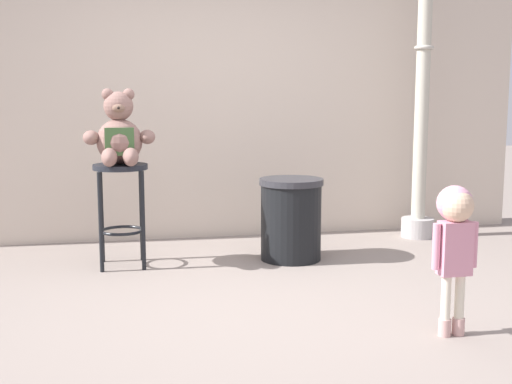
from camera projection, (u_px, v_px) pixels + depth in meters
name	position (u px, v px, depth m)	size (l,w,h in m)	color
ground_plane	(253.00, 305.00, 4.14)	(24.00, 24.00, 0.00)	gray
building_wall	(205.00, 75.00, 6.09)	(6.12, 0.30, 3.01)	beige
bar_stool_with_teddy	(121.00, 193.00, 5.03)	(0.42, 0.42, 0.80)	black
teddy_bear	(119.00, 137.00, 4.94)	(0.54, 0.48, 0.57)	#85625A
child_walking	(455.00, 228.00, 3.54)	(0.26, 0.21, 0.83)	#C69893
trash_bin	(291.00, 219.00, 5.27)	(0.51, 0.51, 0.66)	black
lamppost	(422.00, 107.00, 5.99)	(0.30, 0.30, 3.02)	#A8A2A1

